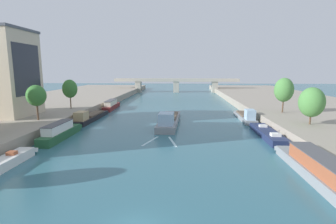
{
  "coord_description": "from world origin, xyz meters",
  "views": [
    {
      "loc": [
        3.17,
        -16.21,
        11.42
      ],
      "look_at": [
        0.0,
        40.07,
        2.07
      ],
      "focal_mm": 27.33,
      "sensor_mm": 36.0,
      "label": 1
    }
  ],
  "objects_px": {
    "moored_boat_left_midway": "(0,165)",
    "tree_right_second": "(284,90)",
    "moored_boat_left_second": "(60,132)",
    "moored_boat_left_end": "(111,105)",
    "tree_left_by_lamp": "(36,96)",
    "moored_boat_right_midway": "(245,116)",
    "moored_boat_left_downstream": "(90,117)",
    "moored_boat_right_near": "(267,133)",
    "moored_boat_right_far": "(317,168)",
    "barge_midriver": "(169,120)",
    "tree_right_distant": "(312,102)",
    "bridge_far": "(176,83)",
    "tree_left_midway": "(70,89)"
  },
  "relations": [
    {
      "from": "tree_left_by_lamp",
      "to": "moored_boat_left_second",
      "type": "bearing_deg",
      "value": -37.17
    },
    {
      "from": "barge_midriver",
      "to": "tree_right_distant",
      "type": "xyz_separation_m",
      "value": [
        24.71,
        -8.13,
        4.95
      ]
    },
    {
      "from": "tree_right_second",
      "to": "barge_midriver",
      "type": "bearing_deg",
      "value": -170.46
    },
    {
      "from": "moored_boat_left_midway",
      "to": "tree_right_second",
      "type": "xyz_separation_m",
      "value": [
        42.81,
        29.92,
        6.49
      ]
    },
    {
      "from": "moored_boat_right_midway",
      "to": "tree_left_midway",
      "type": "xyz_separation_m",
      "value": [
        -41.6,
        2.0,
        5.98
      ]
    },
    {
      "from": "barge_midriver",
      "to": "moored_boat_right_midway",
      "type": "relative_size",
      "value": 1.34
    },
    {
      "from": "tree_left_midway",
      "to": "tree_right_second",
      "type": "distance_m",
      "value": 49.26
    },
    {
      "from": "moored_boat_right_midway",
      "to": "tree_right_second",
      "type": "height_order",
      "value": "tree_right_second"
    },
    {
      "from": "moored_boat_left_end",
      "to": "barge_midriver",
      "type": "bearing_deg",
      "value": -49.15
    },
    {
      "from": "moored_boat_left_downstream",
      "to": "tree_right_second",
      "type": "bearing_deg",
      "value": 0.84
    },
    {
      "from": "moored_boat_right_near",
      "to": "moored_boat_left_downstream",
      "type": "bearing_deg",
      "value": 160.97
    },
    {
      "from": "moored_boat_left_end",
      "to": "moored_boat_right_near",
      "type": "xyz_separation_m",
      "value": [
        35.58,
        -29.75,
        -0.53
      ]
    },
    {
      "from": "moored_boat_left_second",
      "to": "moored_boat_left_end",
      "type": "distance_m",
      "value": 32.97
    },
    {
      "from": "moored_boat_left_second",
      "to": "moored_boat_left_end",
      "type": "height_order",
      "value": "moored_boat_left_second"
    },
    {
      "from": "barge_midriver",
      "to": "moored_boat_left_downstream",
      "type": "distance_m",
      "value": 18.56
    },
    {
      "from": "moored_boat_right_midway",
      "to": "moored_boat_left_second",
      "type": "bearing_deg",
      "value": -152.94
    },
    {
      "from": "barge_midriver",
      "to": "moored_boat_left_second",
      "type": "height_order",
      "value": "barge_midriver"
    },
    {
      "from": "moored_boat_left_second",
      "to": "bridge_far",
      "type": "xyz_separation_m",
      "value": [
        17.21,
        90.15,
        3.31
      ]
    },
    {
      "from": "moored_boat_left_midway",
      "to": "moored_boat_right_midway",
      "type": "height_order",
      "value": "moored_boat_right_midway"
    },
    {
      "from": "moored_boat_left_downstream",
      "to": "moored_boat_right_far",
      "type": "bearing_deg",
      "value": -39.69
    },
    {
      "from": "moored_boat_left_second",
      "to": "barge_midriver",
      "type": "bearing_deg",
      "value": 34.23
    },
    {
      "from": "moored_boat_left_end",
      "to": "bridge_far",
      "type": "xyz_separation_m",
      "value": [
        17.7,
        57.19,
        3.37
      ]
    },
    {
      "from": "moored_boat_left_end",
      "to": "bridge_far",
      "type": "relative_size",
      "value": 0.22
    },
    {
      "from": "moored_boat_right_midway",
      "to": "tree_left_by_lamp",
      "type": "height_order",
      "value": "tree_left_by_lamp"
    },
    {
      "from": "moored_boat_right_near",
      "to": "moored_boat_right_midway",
      "type": "height_order",
      "value": "moored_boat_right_midway"
    },
    {
      "from": "tree_right_second",
      "to": "moored_boat_right_far",
      "type": "bearing_deg",
      "value": -104.21
    },
    {
      "from": "moored_boat_left_midway",
      "to": "tree_right_second",
      "type": "relative_size",
      "value": 1.6
    },
    {
      "from": "moored_boat_left_second",
      "to": "tree_right_second",
      "type": "height_order",
      "value": "tree_right_second"
    },
    {
      "from": "moored_boat_left_downstream",
      "to": "moored_boat_left_end",
      "type": "distance_m",
      "value": 17.45
    },
    {
      "from": "tree_right_distant",
      "to": "tree_right_second",
      "type": "bearing_deg",
      "value": 89.99
    },
    {
      "from": "moored_boat_left_midway",
      "to": "moored_boat_left_downstream",
      "type": "relative_size",
      "value": 0.72
    },
    {
      "from": "moored_boat_left_second",
      "to": "moored_boat_left_downstream",
      "type": "bearing_deg",
      "value": 92.15
    },
    {
      "from": "moored_boat_left_second",
      "to": "moored_boat_right_midway",
      "type": "relative_size",
      "value": 0.84
    },
    {
      "from": "barge_midriver",
      "to": "moored_boat_left_midway",
      "type": "bearing_deg",
      "value": -125.08
    },
    {
      "from": "moored_boat_left_downstream",
      "to": "moored_boat_right_far",
      "type": "height_order",
      "value": "moored_boat_left_downstream"
    },
    {
      "from": "barge_midriver",
      "to": "tree_left_midway",
      "type": "xyz_separation_m",
      "value": [
        -24.41,
        7.79,
        5.86
      ]
    },
    {
      "from": "moored_boat_left_midway",
      "to": "tree_right_second",
      "type": "bearing_deg",
      "value": 34.95
    },
    {
      "from": "moored_boat_left_second",
      "to": "tree_right_second",
      "type": "xyz_separation_m",
      "value": [
        42.35,
        16.15,
        5.92
      ]
    },
    {
      "from": "moored_boat_left_downstream",
      "to": "moored_boat_right_far",
      "type": "distance_m",
      "value": 45.94
    },
    {
      "from": "moored_boat_right_near",
      "to": "tree_left_by_lamp",
      "type": "distance_m",
      "value": 42.07
    },
    {
      "from": "moored_boat_left_midway",
      "to": "moored_boat_left_second",
      "type": "bearing_deg",
      "value": 88.09
    },
    {
      "from": "moored_boat_right_midway",
      "to": "moored_boat_left_downstream",
      "type": "bearing_deg",
      "value": -176.34
    },
    {
      "from": "moored_boat_left_downstream",
      "to": "tree_left_by_lamp",
      "type": "distance_m",
      "value": 13.48
    },
    {
      "from": "moored_boat_left_downstream",
      "to": "moored_boat_right_near",
      "type": "xyz_separation_m",
      "value": [
        35.67,
        -12.3,
        -0.24
      ]
    },
    {
      "from": "moored_boat_left_second",
      "to": "moored_boat_right_far",
      "type": "bearing_deg",
      "value": -21.68
    },
    {
      "from": "moored_boat_right_midway",
      "to": "barge_midriver",
      "type": "bearing_deg",
      "value": -161.38
    },
    {
      "from": "moored_boat_left_end",
      "to": "tree_left_by_lamp",
      "type": "bearing_deg",
      "value": -102.1
    },
    {
      "from": "moored_boat_left_downstream",
      "to": "tree_left_by_lamp",
      "type": "height_order",
      "value": "tree_left_by_lamp"
    },
    {
      "from": "moored_boat_right_near",
      "to": "tree_right_second",
      "type": "height_order",
      "value": "tree_right_second"
    },
    {
      "from": "tree_right_distant",
      "to": "bridge_far",
      "type": "distance_m",
      "value": 89.89
    }
  ]
}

